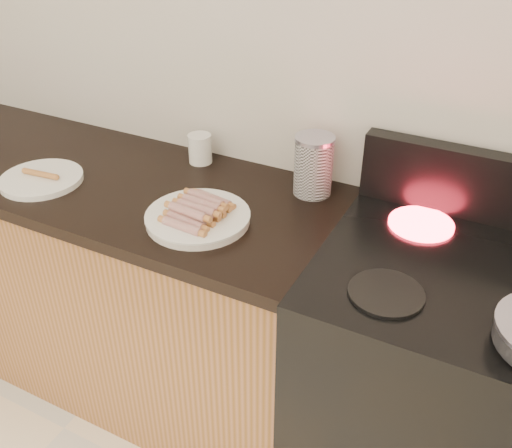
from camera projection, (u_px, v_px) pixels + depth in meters
The scene contains 13 objects.
wall_back at pixel (253, 44), 1.73m from camera, with size 4.00×0.04×2.60m, color silver.
cabinet_base at pixel (59, 265), 2.24m from camera, with size 2.20×0.59×0.86m, color #905D3C.
counter_slab at pixel (35, 162), 2.00m from camera, with size 2.20×0.62×0.04m, color black.
stove at pixel (441, 400), 1.65m from camera, with size 0.76×0.65×0.91m.
stove_panel at pixel (498, 190), 1.56m from camera, with size 0.76×0.06×0.20m, color black.
burner_near_left at pixel (386, 293), 1.34m from camera, with size 0.18×0.18×0.01m, color black.
burner_far_left at pixel (421, 224), 1.59m from camera, with size 0.18×0.18×0.01m, color #FF1E2D.
main_plate at pixel (198, 219), 1.62m from camera, with size 0.30×0.30×0.02m, color white.
side_plate at pixel (42, 179), 1.83m from camera, with size 0.26×0.26×0.02m, color white.
hotdog_pile at pixel (197, 209), 1.61m from camera, with size 0.12×0.21×0.05m.
plain_sausages at pixel (40, 174), 1.82m from camera, with size 0.13×0.03×0.02m.
canister at pixel (313, 165), 1.72m from camera, with size 0.12×0.12×0.19m.
mug at pixel (200, 149), 1.92m from camera, with size 0.08×0.08×0.10m, color white.
Camera 1 is at (0.81, 0.44, 1.77)m, focal length 40.00 mm.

